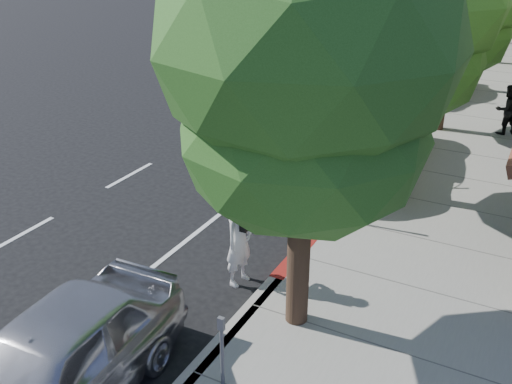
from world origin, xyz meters
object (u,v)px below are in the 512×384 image
Objects in this scene: cyclist at (239,241)px; near_car_a at (51,368)px; dark_suv_far at (459,33)px; dark_sedan at (422,76)px; white_pickup at (411,59)px; pedestrian at (507,110)px; bicycle at (269,199)px; silver_suv at (359,140)px; street_tree_1 at (410,5)px; street_tree_0 at (306,54)px.

near_car_a is (-0.73, -4.25, -0.12)m from cyclist.
dark_sedan is at bearing -91.13° from dark_suv_far.
white_pickup is 1.00× the size of near_car_a.
near_car_a is 2.91× the size of pedestrian.
pedestrian reaches higher than bicycle.
silver_suv reaches higher than near_car_a.
dark_sedan is (-1.66, 10.50, -4.10)m from street_tree_1.
street_tree_1 is 1.60× the size of white_pickup.
cyclist reaches higher than dark_suv_far.
street_tree_1 is at bearing -38.00° from bicycle.
silver_suv is 1.35× the size of near_car_a.
white_pickup is at bearing 92.43° from silver_suv.
near_car_a is at bearing -99.71° from silver_suv.
cyclist is (-1.60, -5.25, -3.99)m from street_tree_1.
white_pickup is 9.23m from pedestrian.
dark_suv_far is (-2.13, 27.88, -4.05)m from street_tree_0.
bicycle is 7.00m from near_car_a.
street_tree_0 is 4.69× the size of pedestrian.
street_tree_1 is 4.69× the size of pedestrian.
street_tree_1 is at bearing 90.00° from street_tree_0.
street_tree_0 reaches higher than cyclist.
pedestrian is at bearing 72.30° from street_tree_1.
silver_suv reaches higher than bicycle.
street_tree_0 is at bearing 54.03° from near_car_a.
cyclist reaches higher than white_pickup.
street_tree_1 reaches higher than dark_sedan.
bicycle is at bearing 22.85° from cyclist.
street_tree_1 reaches higher than silver_suv.
cyclist is at bearing -85.69° from white_pickup.
dark_suv_far is (-0.48, 11.38, 0.03)m from dark_sedan.
silver_suv is 11.04m from near_car_a.
cyclist is at bearing 154.84° from street_tree_0.
near_car_a is at bearing -103.76° from street_tree_1.
street_tree_0 is at bearing -90.00° from street_tree_1.
silver_suv is (0.90, 4.01, 0.38)m from bicycle.
cyclist is 0.37× the size of dark_suv_far.
dark_sedan is 3.03× the size of pedestrian.
bicycle is 10.04m from pedestrian.
cyclist is 0.39× the size of white_pickup.
white_pickup is (-3.03, 14.20, -4.23)m from street_tree_1.
pedestrian is at bearing -21.37° from bicycle.
cyclist reaches higher than silver_suv.
silver_suv is (0.20, 6.75, -0.03)m from cyclist.
cyclist is at bearing 77.95° from near_car_a.
street_tree_1 is at bearing -77.84° from white_pickup.
silver_suv is 3.94× the size of pedestrian.
silver_suv is at bearing 82.84° from near_car_a.
cyclist is 27.13m from dark_suv_far.
street_tree_0 reaches higher than white_pickup.
dark_sedan is at bearing -69.47° from white_pickup.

